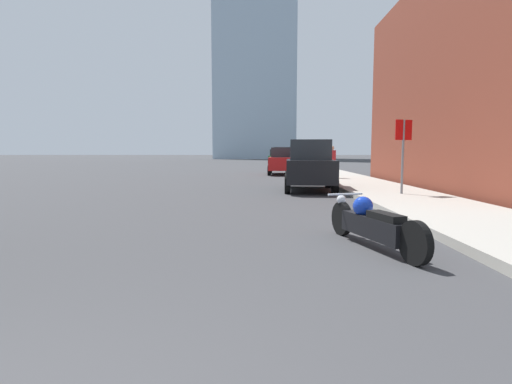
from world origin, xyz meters
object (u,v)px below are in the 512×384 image
Objects in this scene: motorcycle at (371,223)px; parked_car_black at (310,166)px; parked_car_white at (282,158)px; pedestrian at (332,162)px; stop_sign at (403,143)px; parked_car_red at (284,161)px; parked_car_green at (277,157)px.

parked_car_black reaches higher than motorcycle.
parked_car_white reaches higher than parked_car_black.
pedestrian is at bearing 65.95° from motorcycle.
stop_sign is 1.42× the size of pedestrian.
parked_car_black reaches higher than parked_car_red.
parked_car_green is at bearing 94.13° from stop_sign.
parked_car_white is 1.94× the size of stop_sign.
pedestrian is (1.76, 13.66, 0.58)m from motorcycle.
motorcycle is 0.56× the size of parked_car_white.
parked_car_red is at bearing 95.62° from parked_car_black.
stop_sign is at bearing -41.93° from parked_car_black.
motorcycle is 0.61× the size of parked_car_black.
motorcycle is 0.60× the size of parked_car_green.
motorcycle is at bearing -97.34° from pedestrian.
parked_car_black is 3.63m from stop_sign.
motorcycle is at bearing -87.05° from parked_car_black.
motorcycle is at bearing -86.03° from parked_car_green.
motorcycle is 8.81m from parked_car_black.
parked_car_red is at bearing 74.00° from motorcycle.
parked_car_black is 10.57m from parked_car_red.
stop_sign is at bearing -83.52° from pedestrian.
stop_sign is 7.49m from pedestrian.
parked_car_white is 24.23m from stop_sign.
parked_car_black is 0.92× the size of parked_car_white.
parked_car_white is 2.75× the size of pedestrian.
pedestrian is (1.65, 4.87, 0.04)m from parked_car_black.
parked_car_white is (0.15, 30.34, 0.55)m from motorcycle.
pedestrian is (-0.84, 7.41, -0.72)m from stop_sign.
parked_car_green reaches higher than pedestrian.
parked_car_green is 1.81× the size of stop_sign.
parked_car_black is at bearing -108.68° from pedestrian.
parked_car_green is at bearing 93.49° from pedestrian.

